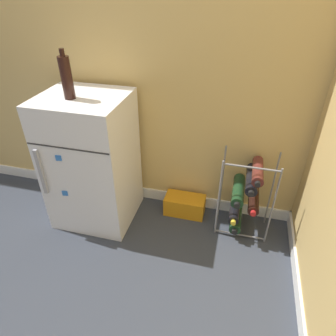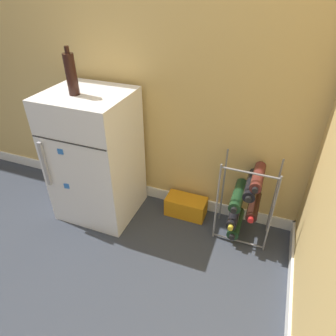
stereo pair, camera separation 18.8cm
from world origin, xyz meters
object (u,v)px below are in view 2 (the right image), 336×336
object	(u,v)px
fridge_top_bottle	(71,74)
wine_rack	(245,201)
mini_fridge	(95,157)
soda_box	(186,206)

from	to	relation	value
fridge_top_bottle	wine_rack	bearing A→B (deg)	7.95
mini_fridge	wine_rack	distance (m)	1.06
mini_fridge	soda_box	size ratio (longest dim) A/B	3.11
fridge_top_bottle	soda_box	bearing A→B (deg)	17.63
wine_rack	soda_box	distance (m)	0.48
soda_box	wine_rack	bearing A→B (deg)	-8.38
wine_rack	soda_box	size ratio (longest dim) A/B	2.02
mini_fridge	fridge_top_bottle	xyz separation A→B (m)	(-0.04, -0.05, 0.59)
wine_rack	soda_box	world-z (taller)	wine_rack
wine_rack	fridge_top_bottle	size ratio (longest dim) A/B	2.15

